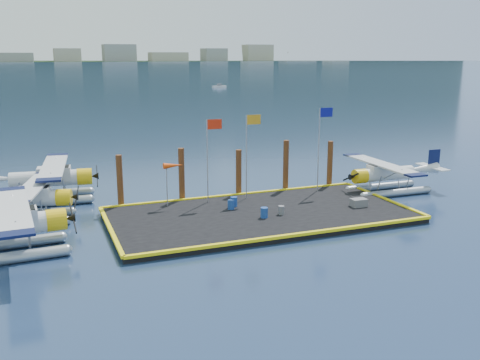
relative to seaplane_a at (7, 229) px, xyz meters
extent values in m
plane|color=navy|center=(15.67, 1.51, -1.59)|extent=(4000.00, 4000.00, 0.00)
cube|color=black|center=(15.67, 1.51, -1.39)|extent=(20.00, 10.00, 0.40)
cube|color=black|center=(15.67, 1101.51, -1.64)|extent=(3000.00, 500.00, 0.30)
cube|color=black|center=(15.67, 1401.51, 118.41)|extent=(2200.00, 500.00, 240.00)
cone|color=black|center=(-34.33, 1551.51, -1.59)|extent=(1300.00, 1300.00, 430.00)
cone|color=black|center=(365.67, 1451.51, -1.59)|extent=(1100.00, 1100.00, 360.00)
cone|color=#4F6569|center=(765.67, 2201.51, -1.59)|extent=(1300.00, 1300.00, 560.00)
cone|color=#4F6569|center=(1065.67, 2101.51, -1.59)|extent=(1000.00, 1000.00, 420.00)
cylinder|color=#98A0A6|center=(-0.50, 1.15, -1.26)|extent=(6.67, 1.01, 0.64)
cylinder|color=#98A0A6|center=(-0.37, -1.20, -1.26)|extent=(6.67, 1.01, 0.64)
cylinder|color=silver|center=(-0.22, -0.01, 0.18)|extent=(5.04, 1.45, 1.18)
cube|color=silver|center=(0.42, 0.02, 0.56)|extent=(2.42, 1.31, 0.96)
cube|color=black|center=(0.74, 0.04, 0.77)|extent=(1.56, 1.21, 0.59)
cylinder|color=#EBB70D|center=(2.56, 0.14, 0.18)|extent=(1.14, 1.30, 1.24)
cube|color=black|center=(3.47, 0.19, 0.18)|extent=(0.20, 2.38, 1.20)
cube|color=silver|center=(0.42, 0.02, 1.09)|extent=(2.14, 9.71, 0.13)
cube|color=#0B1138|center=(0.17, 4.62, 1.09)|extent=(1.66, 1.05, 0.14)
cube|color=#0B1138|center=(0.68, -4.58, 1.09)|extent=(1.66, 1.05, 0.14)
cylinder|color=#98A0A6|center=(0.94, 7.49, -1.30)|extent=(5.88, 1.92, 0.57)
cylinder|color=#98A0A6|center=(0.45, 5.45, -1.30)|extent=(5.88, 1.92, 0.57)
cylinder|color=silver|center=(0.88, 6.43, -0.01)|extent=(4.55, 2.04, 1.05)
cube|color=silver|center=(1.44, 6.30, 0.32)|extent=(2.28, 1.50, 0.86)
cube|color=black|center=(1.71, 6.23, 0.51)|extent=(1.53, 1.28, 0.52)
cylinder|color=#EBB70D|center=(3.29, 5.86, -0.01)|extent=(1.18, 1.30, 1.11)
cube|color=black|center=(4.08, 5.67, -0.01)|extent=(0.55, 2.08, 1.07)
cube|color=silver|center=(1.44, 6.30, 0.80)|extent=(3.37, 8.67, 0.11)
cube|color=#0B1138|center=(2.38, 10.28, 0.80)|extent=(1.59, 1.16, 0.12)
cube|color=#0B1138|center=(0.49, 2.31, 0.80)|extent=(1.59, 1.16, 0.12)
cylinder|color=#98A0A6|center=(2.20, 12.33, -1.26)|extent=(6.75, 1.37, 0.65)
cylinder|color=#98A0A6|center=(1.94, 9.96, -1.26)|extent=(6.75, 1.37, 0.65)
cylinder|color=silver|center=(2.28, 11.12, 0.20)|extent=(5.14, 1.73, 1.19)
cube|color=silver|center=(2.93, 11.05, 0.58)|extent=(2.50, 1.44, 0.98)
cube|color=black|center=(3.25, 11.01, 0.80)|extent=(1.63, 1.30, 0.60)
cylinder|color=#EBB70D|center=(5.09, 10.82, 0.20)|extent=(1.21, 1.37, 1.26)
cube|color=black|center=(6.00, 10.72, 0.20)|extent=(0.32, 2.41, 1.22)
cube|color=silver|center=(2.93, 11.05, 1.12)|extent=(2.67, 9.88, 0.13)
cube|color=#0B1138|center=(3.43, 15.68, 1.12)|extent=(1.72, 1.15, 0.14)
cube|color=#0B1138|center=(2.43, 6.41, 1.12)|extent=(1.72, 1.15, 0.14)
cylinder|color=#98A0A6|center=(27.92, 2.98, -1.30)|extent=(6.02, 0.68, 0.58)
cylinder|color=#98A0A6|center=(27.95, 5.11, -1.30)|extent=(6.02, 0.68, 0.58)
cylinder|color=silver|center=(27.74, 4.05, 0.02)|extent=(4.53, 1.14, 1.07)
cube|color=silver|center=(27.16, 4.06, 0.35)|extent=(2.15, 1.10, 0.87)
cube|color=black|center=(26.87, 4.06, 0.55)|extent=(1.37, 1.04, 0.53)
cylinder|color=#EBB70D|center=(25.22, 4.09, 0.02)|extent=(0.99, 1.14, 1.13)
cube|color=black|center=(24.39, 4.10, 0.02)|extent=(0.09, 2.16, 1.09)
cube|color=silver|center=(27.16, 4.06, 0.84)|extent=(1.59, 8.76, 0.12)
cube|color=#0B1138|center=(27.09, -0.12, 0.84)|extent=(1.47, 0.90, 0.13)
cube|color=#0B1138|center=(27.22, 8.23, 0.84)|extent=(1.47, 0.90, 0.13)
cube|color=#0B1138|center=(32.20, 3.97, 0.89)|extent=(1.07, 0.13, 1.65)
cube|color=silver|center=(32.11, 3.98, 0.26)|extent=(0.93, 3.31, 0.10)
cylinder|color=navy|center=(14.52, 3.58, -0.84)|extent=(0.49, 0.49, 0.69)
cylinder|color=#5E5E63|center=(16.81, 0.63, -0.90)|extent=(0.41, 0.41, 0.58)
cylinder|color=navy|center=(15.46, 0.37, -0.85)|extent=(0.48, 0.48, 0.68)
cylinder|color=navy|center=(14.10, 3.01, -0.86)|extent=(0.46, 0.46, 0.65)
cube|color=#5E5E63|center=(22.75, 0.42, -0.91)|extent=(1.10, 0.73, 0.55)
cylinder|color=#97969F|center=(13.17, 5.31, 1.81)|extent=(0.08, 0.08, 6.00)
cube|color=red|center=(13.72, 5.31, 4.46)|extent=(1.10, 0.03, 0.70)
cylinder|color=#97969F|center=(16.17, 5.31, 1.91)|extent=(0.08, 0.08, 6.20)
cube|color=orange|center=(16.72, 5.31, 4.66)|extent=(1.10, 0.03, 0.70)
cylinder|color=#97969F|center=(22.17, 5.31, 2.06)|extent=(0.08, 0.08, 6.50)
cube|color=navy|center=(22.72, 5.31, 4.96)|extent=(1.10, 0.03, 0.70)
cylinder|color=#97969F|center=(10.17, 5.31, 0.31)|extent=(0.07, 0.07, 3.00)
cone|color=#F3460D|center=(10.67, 5.31, 1.71)|extent=(1.40, 0.44, 0.44)
cylinder|color=#472714|center=(7.17, 6.91, 0.41)|extent=(0.44, 0.44, 4.00)
cylinder|color=#472714|center=(11.67, 6.91, 0.51)|extent=(0.44, 0.44, 4.20)
cylinder|color=#472714|center=(16.17, 6.91, 0.31)|extent=(0.44, 0.44, 3.80)
cylinder|color=#472714|center=(20.17, 6.91, 0.56)|extent=(0.44, 0.44, 4.30)
cylinder|color=#472714|center=(24.17, 6.91, 0.41)|extent=(0.44, 0.44, 4.00)
camera|label=1|loc=(1.89, -30.43, 9.25)|focal=40.00mm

